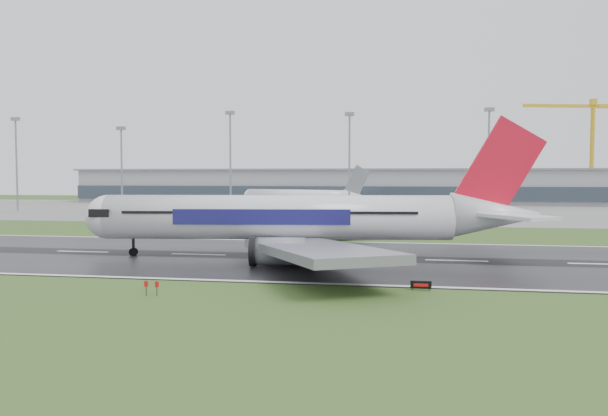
# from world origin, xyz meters

# --- Properties ---
(ground) EXTENTS (520.00, 520.00, 0.00)m
(ground) POSITION_xyz_m (0.00, 0.00, 0.00)
(ground) COLOR #2E4C1B
(ground) RESTS_ON ground
(runway) EXTENTS (400.00, 45.00, 0.10)m
(runway) POSITION_xyz_m (0.00, 0.00, 0.05)
(runway) COLOR black
(runway) RESTS_ON ground
(apron) EXTENTS (400.00, 130.00, 0.08)m
(apron) POSITION_xyz_m (0.00, 125.00, 0.04)
(apron) COLOR slate
(apron) RESTS_ON ground
(terminal) EXTENTS (240.00, 36.00, 15.00)m
(terminal) POSITION_xyz_m (0.00, 185.00, 7.50)
(terminal) COLOR gray
(terminal) RESTS_ON ground
(main_airliner) EXTENTS (78.01, 75.15, 20.63)m
(main_airliner) POSITION_xyz_m (17.98, 0.50, 10.41)
(main_airliner) COLOR silver
(main_airliner) RESTS_ON runway
(parked_airliner) EXTENTS (67.96, 66.01, 15.52)m
(parked_airliner) POSITION_xyz_m (-4.42, 117.20, 7.84)
(parked_airliner) COLOR silver
(parked_airliner) RESTS_ON apron
(tower_crane) EXTENTS (47.33, 14.09, 47.23)m
(tower_crane) POSITION_xyz_m (116.07, 200.00, 23.61)
(tower_crane) COLOR gold
(tower_crane) RESTS_ON ground
(runway_sign) EXTENTS (2.25, 1.03, 1.04)m
(runway_sign) POSITION_xyz_m (34.29, -23.38, 0.52)
(runway_sign) COLOR black
(runway_sign) RESTS_ON ground
(floodmast_0) EXTENTS (0.64, 0.64, 32.06)m
(floodmast_0) POSITION_xyz_m (-103.86, 100.00, 16.03)
(floodmast_0) COLOR gray
(floodmast_0) RESTS_ON ground
(floodmast_1) EXTENTS (0.64, 0.64, 28.23)m
(floodmast_1) POSITION_xyz_m (-63.85, 100.00, 14.12)
(floodmast_1) COLOR gray
(floodmast_1) RESTS_ON ground
(floodmast_2) EXTENTS (0.64, 0.64, 32.80)m
(floodmast_2) POSITION_xyz_m (-25.08, 100.00, 16.40)
(floodmast_2) COLOR gray
(floodmast_2) RESTS_ON ground
(floodmast_3) EXTENTS (0.64, 0.64, 31.69)m
(floodmast_3) POSITION_xyz_m (14.50, 100.00, 15.84)
(floodmast_3) COLOR gray
(floodmast_3) RESTS_ON ground
(floodmast_4) EXTENTS (0.64, 0.64, 32.30)m
(floodmast_4) POSITION_xyz_m (57.43, 100.00, 16.15)
(floodmast_4) COLOR gray
(floodmast_4) RESTS_ON ground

